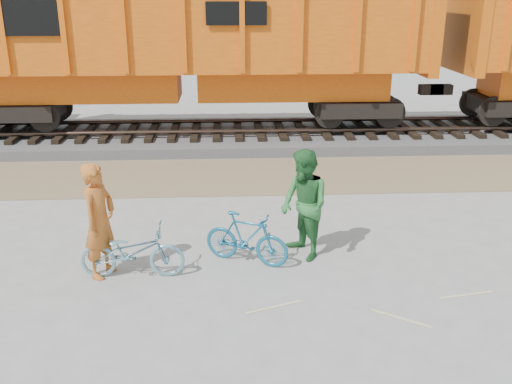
% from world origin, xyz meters
% --- Properties ---
extents(ground, '(120.00, 120.00, 0.00)m').
position_xyz_m(ground, '(0.00, 0.00, 0.00)').
color(ground, '#9E9E99').
rests_on(ground, ground).
extents(gravel_strip, '(120.00, 3.00, 0.02)m').
position_xyz_m(gravel_strip, '(0.00, 5.50, 0.01)').
color(gravel_strip, '#856F52').
rests_on(gravel_strip, ground).
extents(ballast_bed, '(120.00, 4.00, 0.30)m').
position_xyz_m(ballast_bed, '(0.00, 9.00, 0.15)').
color(ballast_bed, slate).
rests_on(ballast_bed, ground).
extents(track, '(120.00, 2.60, 0.24)m').
position_xyz_m(track, '(0.00, 9.00, 0.47)').
color(track, black).
rests_on(track, ballast_bed).
extents(hopper_car_center, '(14.00, 3.13, 4.65)m').
position_xyz_m(hopper_car_center, '(-2.75, 9.00, 3.01)').
color(hopper_car_center, black).
rests_on(hopper_car_center, track).
extents(bicycle_blue, '(1.69, 0.62, 0.89)m').
position_xyz_m(bicycle_blue, '(-3.21, 0.29, 0.44)').
color(bicycle_blue, '#6B9FB2').
rests_on(bicycle_blue, ground).
extents(bicycle_teal, '(1.55, 1.02, 0.91)m').
position_xyz_m(bicycle_teal, '(-1.35, 0.69, 0.45)').
color(bicycle_teal, '#19668A').
rests_on(bicycle_teal, ground).
extents(person_solo, '(0.68, 0.81, 1.91)m').
position_xyz_m(person_solo, '(-3.71, 0.39, 0.95)').
color(person_solo, '#BA6022').
rests_on(person_solo, ground).
extents(person_man, '(1.05, 1.15, 1.93)m').
position_xyz_m(person_man, '(-0.35, 0.89, 0.96)').
color(person_man, '#2A6C32').
rests_on(person_man, ground).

